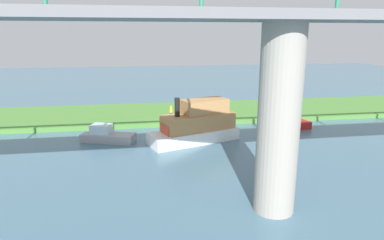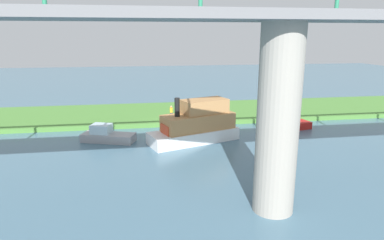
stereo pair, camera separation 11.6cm
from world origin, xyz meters
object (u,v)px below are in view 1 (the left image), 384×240
at_px(mooring_post, 203,115).
at_px(houseboat_blue, 107,135).
at_px(bridge_pylon, 279,122).
at_px(motorboat_red, 197,125).
at_px(motorboat_white, 287,124).
at_px(person_on_bank, 171,111).

relative_size(mooring_post, houseboat_blue, 0.14).
height_order(bridge_pylon, mooring_post, bridge_pylon).
bearing_deg(bridge_pylon, houseboat_blue, -54.29).
xyz_separation_m(bridge_pylon, mooring_post, (0.18, -21.08, -4.53)).
relative_size(motorboat_red, motorboat_white, 1.75).
relative_size(person_on_bank, motorboat_red, 0.15).
bearing_deg(motorboat_red, motorboat_white, -166.65).
relative_size(bridge_pylon, motorboat_red, 1.17).
bearing_deg(person_on_bank, bridge_pylon, 99.77).
height_order(person_on_bank, houseboat_blue, person_on_bank).
distance_m(motorboat_white, houseboat_blue, 19.42).
xyz_separation_m(motorboat_red, houseboat_blue, (8.73, -1.30, -1.06)).
height_order(person_on_bank, mooring_post, person_on_bank).
xyz_separation_m(motorboat_white, houseboat_blue, (19.38, 1.23, 0.01)).
height_order(person_on_bank, motorboat_white, person_on_bank).
relative_size(bridge_pylon, person_on_bank, 7.80).
distance_m(bridge_pylon, houseboat_blue, 19.32).
bearing_deg(motorboat_red, bridge_pylon, 98.99).
bearing_deg(bridge_pylon, motorboat_white, -117.24).
distance_m(bridge_pylon, person_on_bank, 23.08).
xyz_separation_m(person_on_bank, motorboat_white, (-12.30, 5.93, -0.60)).
distance_m(person_on_bank, mooring_post, 3.90).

